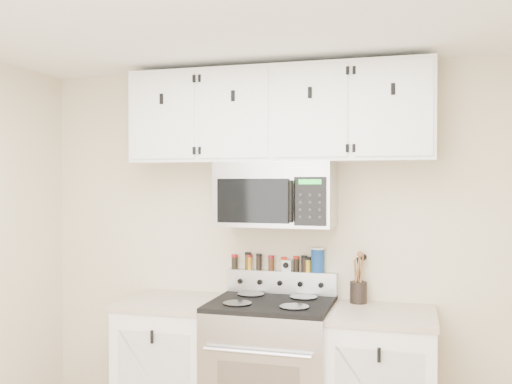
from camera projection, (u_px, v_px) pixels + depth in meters
back_wall at (283, 248)px, 3.93m from camera, size 3.50×0.01×2.50m
range at (271, 373)px, 3.64m from camera, size 0.76×0.65×1.10m
base_cabinet_left at (173, 367)px, 3.84m from camera, size 0.64×0.62×0.92m
microwave at (276, 194)px, 3.74m from camera, size 0.76×0.44×0.42m
upper_cabinets at (277, 115)px, 3.75m from camera, size 2.00×0.35×0.62m
utensil_crock at (358, 291)px, 3.71m from camera, size 0.11×0.11×0.32m
kitchen_timer at (287, 265)px, 3.89m from camera, size 0.07×0.06×0.08m
salt_canister at (318, 260)px, 3.83m from camera, size 0.09×0.09×0.17m
spice_jar_0 at (235, 262)px, 3.99m from camera, size 0.05×0.05×0.10m
spice_jar_1 at (248, 261)px, 3.96m from camera, size 0.04×0.04×0.12m
spice_jar_2 at (249, 262)px, 3.96m from camera, size 0.04×0.04×0.10m
spice_jar_3 at (259, 262)px, 3.94m from camera, size 0.04×0.04×0.11m
spice_jar_4 at (271, 263)px, 3.92m from camera, size 0.04×0.04×0.10m
spice_jar_5 at (284, 264)px, 3.89m from camera, size 0.04×0.04×0.09m
spice_jar_6 at (296, 264)px, 3.87m from camera, size 0.04×0.04×0.10m
spice_jar_7 at (304, 264)px, 3.85m from camera, size 0.04×0.04×0.11m
spice_jar_8 at (306, 264)px, 3.85m from camera, size 0.04×0.04×0.10m
spice_jar_9 at (308, 265)px, 3.85m from camera, size 0.04×0.04×0.10m
spice_jar_10 at (313, 264)px, 3.84m from camera, size 0.04×0.04×0.11m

